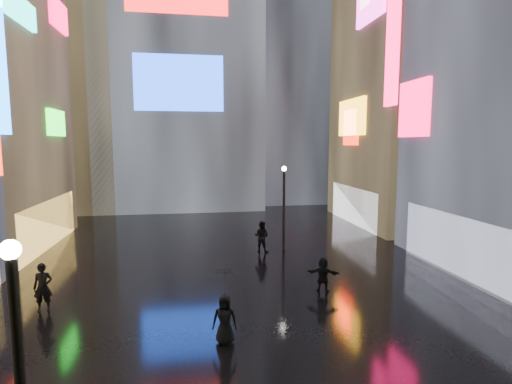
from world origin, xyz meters
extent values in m
plane|color=black|center=(0.00, 20.00, 0.00)|extent=(140.00, 140.00, 0.00)
cube|color=#FFC659|center=(-11.10, 26.00, 1.50)|extent=(0.20, 10.00, 3.00)
cube|color=#1CFF23|center=(-10.85, 27.82, 7.91)|extent=(0.25, 3.00, 1.71)
cube|color=#1AFFE8|center=(-10.85, 22.61, 13.61)|extent=(0.25, 4.84, 1.37)
cube|color=#FF0C48|center=(-10.85, 29.70, 15.31)|extent=(0.25, 3.32, 1.94)
cube|color=white|center=(11.10, 17.00, 1.50)|extent=(0.20, 9.00, 3.00)
cube|color=#FF0C48|center=(10.85, 21.12, 8.58)|extent=(0.25, 2.99, 3.26)
cube|color=#FF0C48|center=(10.85, 24.00, 14.00)|extent=(0.25, 1.40, 10.00)
cube|color=black|center=(16.00, 30.00, 14.00)|extent=(10.00, 12.00, 28.00)
cube|color=white|center=(11.10, 30.00, 1.50)|extent=(0.20, 9.00, 3.00)
cube|color=#FFA619|center=(10.85, 30.32, 8.66)|extent=(0.25, 4.92, 2.91)
cube|color=#FF240C|center=(10.85, 30.44, 7.84)|extent=(0.25, 2.63, 2.87)
cube|color=black|center=(-3.00, 44.00, 21.00)|extent=(16.00, 14.00, 42.00)
cube|color=#194CFF|center=(-3.00, 36.90, 12.00)|extent=(8.00, 0.20, 5.00)
cube|color=black|center=(9.00, 46.00, 17.00)|extent=(12.00, 12.00, 34.00)
cube|color=black|center=(-14.00, 42.00, 13.00)|extent=(10.00, 10.00, 26.00)
sphere|color=white|center=(-4.69, 5.38, 5.05)|extent=(0.30, 0.30, 0.30)
cylinder|color=black|center=(3.48, 22.75, 2.50)|extent=(0.16, 0.16, 5.00)
sphere|color=white|center=(3.48, 22.75, 5.05)|extent=(0.30, 0.30, 0.30)
imported|color=black|center=(-1.08, 11.74, 0.83)|extent=(0.90, 0.68, 1.66)
imported|color=black|center=(3.62, 15.69, 0.78)|extent=(1.51, 0.96, 1.55)
imported|color=black|center=(-7.91, 15.49, 0.96)|extent=(0.74, 0.53, 1.92)
imported|color=black|center=(2.08, 22.62, 0.95)|extent=(1.16, 1.09, 1.90)
imported|color=black|center=(-1.08, 11.74, 2.12)|extent=(1.08, 1.10, 0.92)
camera|label=1|loc=(-2.08, -0.74, 6.58)|focal=28.00mm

